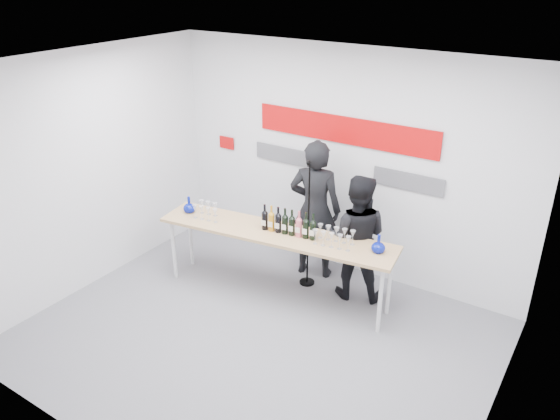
{
  "coord_description": "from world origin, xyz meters",
  "views": [
    {
      "loc": [
        2.96,
        -4.04,
        3.91
      ],
      "look_at": [
        -0.31,
        0.97,
        1.15
      ],
      "focal_mm": 35.0,
      "sensor_mm": 36.0,
      "label": 1
    }
  ],
  "objects": [
    {
      "name": "ground",
      "position": [
        0.0,
        0.0,
        0.0
      ],
      "size": [
        5.0,
        5.0,
        0.0
      ],
      "primitive_type": "plane",
      "color": "slate",
      "rests_on": "ground"
    },
    {
      "name": "presenter_left",
      "position": [
        -0.18,
        1.6,
        0.94
      ],
      "size": [
        0.78,
        0.61,
        1.88
      ],
      "primitive_type": "imported",
      "rotation": [
        0.0,
        0.0,
        3.41
      ],
      "color": "black",
      "rests_on": "ground"
    },
    {
      "name": "glasses_left",
      "position": [
        -1.26,
        0.72,
        0.99
      ],
      "size": [
        0.38,
        0.25,
        0.18
      ],
      "color": "silver",
      "rests_on": "tasting_table"
    },
    {
      "name": "tasting_table",
      "position": [
        -0.31,
        0.87,
        0.83
      ],
      "size": [
        3.04,
        1.01,
        0.9
      ],
      "rotation": [
        0.0,
        0.0,
        0.14
      ],
      "color": "tan",
      "rests_on": "ground"
    },
    {
      "name": "mic_stand",
      "position": [
        -0.11,
        1.31,
        0.53
      ],
      "size": [
        0.2,
        0.2,
        1.73
      ],
      "rotation": [
        0.0,
        0.0,
        0.19
      ],
      "color": "black",
      "rests_on": "ground"
    },
    {
      "name": "back_wall",
      "position": [
        0.0,
        2.0,
        1.5
      ],
      "size": [
        5.0,
        0.04,
        3.0
      ],
      "primitive_type": "cube",
      "color": "silver",
      "rests_on": "ground"
    },
    {
      "name": "signage",
      "position": [
        -0.06,
        1.97,
        1.81
      ],
      "size": [
        3.38,
        0.02,
        0.79
      ],
      "color": "#BC0809",
      "rests_on": "back_wall"
    },
    {
      "name": "decanter_left",
      "position": [
        -1.56,
        0.73,
        1.0
      ],
      "size": [
        0.16,
        0.16,
        0.21
      ],
      "primitive_type": null,
      "color": "#071485",
      "rests_on": "tasting_table"
    },
    {
      "name": "presenter_right",
      "position": [
        0.51,
        1.42,
        0.81
      ],
      "size": [
        0.94,
        0.83,
        1.62
      ],
      "primitive_type": "imported",
      "rotation": [
        0.0,
        0.0,
        3.47
      ],
      "color": "black",
      "rests_on": "ground"
    },
    {
      "name": "glasses_right",
      "position": [
        0.43,
        0.97,
        0.99
      ],
      "size": [
        0.48,
        0.28,
        0.18
      ],
      "color": "silver",
      "rests_on": "tasting_table"
    },
    {
      "name": "decanter_right",
      "position": [
        0.94,
        1.08,
        1.0
      ],
      "size": [
        0.16,
        0.16,
        0.21
      ],
      "primitive_type": null,
      "color": "#071485",
      "rests_on": "tasting_table"
    },
    {
      "name": "wine_bottles",
      "position": [
        -0.14,
        0.9,
        1.06
      ],
      "size": [
        0.71,
        0.17,
        0.33
      ],
      "rotation": [
        0.0,
        0.0,
        0.14
      ],
      "color": "black",
      "rests_on": "tasting_table"
    }
  ]
}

